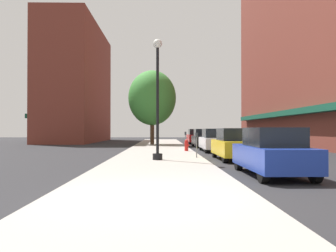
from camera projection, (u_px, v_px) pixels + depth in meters
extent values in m
plane|color=#232326|center=(212.00, 150.00, 25.51)|extent=(90.00, 90.00, 0.00)
cube|color=gray|center=(159.00, 149.00, 26.44)|extent=(4.80, 50.00, 0.12)
cube|color=brown|center=(328.00, 23.00, 29.82)|extent=(6.00, 40.00, 22.16)
cube|color=#144C38|center=(291.00, 113.00, 29.68)|extent=(0.90, 34.00, 0.50)
cube|color=brown|center=(77.00, 85.00, 44.32)|extent=(6.00, 18.00, 15.07)
cube|color=#144C38|center=(52.00, 118.00, 44.21)|extent=(0.90, 15.30, 0.50)
cylinder|color=black|center=(158.00, 157.00, 16.30)|extent=(0.48, 0.48, 0.30)
cylinder|color=black|center=(158.00, 100.00, 16.33)|extent=(0.14, 0.14, 5.20)
sphere|color=silver|center=(158.00, 44.00, 16.36)|extent=(0.44, 0.44, 0.44)
cylinder|color=red|center=(186.00, 146.00, 23.07)|extent=(0.26, 0.26, 0.62)
sphere|color=red|center=(186.00, 141.00, 23.07)|extent=(0.24, 0.24, 0.24)
cylinder|color=red|center=(188.00, 145.00, 23.07)|extent=(0.12, 0.10, 0.10)
cylinder|color=slate|center=(185.00, 142.00, 26.09)|extent=(0.06, 0.06, 1.05)
cube|color=#33383D|center=(185.00, 133.00, 26.09)|extent=(0.14, 0.09, 0.26)
cylinder|color=slate|center=(197.00, 148.00, 17.64)|extent=(0.06, 0.06, 1.05)
cube|color=#33383D|center=(197.00, 135.00, 17.65)|extent=(0.14, 0.09, 0.26)
cylinder|color=#422D1E|center=(152.00, 130.00, 33.60)|extent=(0.40, 0.40, 2.88)
ellipsoid|color=#387F33|center=(152.00, 98.00, 33.63)|extent=(4.79, 4.79, 5.50)
cylinder|color=black|center=(238.00, 162.00, 13.10)|extent=(0.22, 0.64, 0.64)
cylinder|color=black|center=(278.00, 162.00, 13.13)|extent=(0.22, 0.64, 0.64)
cylinder|color=black|center=(263.00, 172.00, 9.90)|extent=(0.22, 0.64, 0.64)
cylinder|color=black|center=(315.00, 172.00, 9.93)|extent=(0.22, 0.64, 0.64)
cube|color=#1E389E|center=(272.00, 157.00, 11.52)|extent=(1.80, 4.30, 0.76)
cube|color=black|center=(273.00, 137.00, 11.38)|extent=(1.56, 2.20, 0.64)
cylinder|color=black|center=(214.00, 152.00, 19.09)|extent=(0.22, 0.64, 0.64)
cylinder|color=black|center=(242.00, 152.00, 19.12)|extent=(0.22, 0.64, 0.64)
cylinder|color=black|center=(225.00, 156.00, 15.90)|extent=(0.22, 0.64, 0.64)
cylinder|color=black|center=(258.00, 156.00, 15.92)|extent=(0.22, 0.64, 0.64)
cube|color=gold|center=(234.00, 148.00, 17.51)|extent=(1.80, 4.30, 0.76)
cube|color=black|center=(235.00, 134.00, 17.37)|extent=(1.56, 2.20, 0.64)
cylinder|color=black|center=(201.00, 146.00, 25.72)|extent=(0.22, 0.64, 0.64)
cylinder|color=black|center=(221.00, 146.00, 25.75)|extent=(0.22, 0.64, 0.64)
cylinder|color=black|center=(207.00, 148.00, 22.52)|extent=(0.22, 0.64, 0.64)
cylinder|color=black|center=(230.00, 148.00, 22.55)|extent=(0.22, 0.64, 0.64)
cube|color=silver|center=(214.00, 143.00, 24.14)|extent=(1.80, 4.30, 0.76)
cube|color=black|center=(215.00, 133.00, 24.00)|extent=(1.56, 2.20, 0.64)
cylinder|color=black|center=(193.00, 143.00, 32.30)|extent=(0.22, 0.64, 0.64)
cylinder|color=black|center=(209.00, 143.00, 32.33)|extent=(0.22, 0.64, 0.64)
cylinder|color=black|center=(196.00, 144.00, 29.11)|extent=(0.22, 0.64, 0.64)
cylinder|color=black|center=(214.00, 144.00, 29.13)|extent=(0.22, 0.64, 0.64)
cube|color=black|center=(203.00, 140.00, 30.72)|extent=(1.80, 4.30, 0.76)
cube|color=black|center=(203.00, 132.00, 30.58)|extent=(1.56, 2.20, 0.64)
cylinder|color=black|center=(188.00, 141.00, 39.02)|extent=(0.22, 0.64, 0.64)
cylinder|color=black|center=(201.00, 141.00, 39.05)|extent=(0.22, 0.64, 0.64)
cylinder|color=black|center=(190.00, 142.00, 35.82)|extent=(0.22, 0.64, 0.64)
cylinder|color=black|center=(205.00, 142.00, 35.85)|extent=(0.22, 0.64, 0.64)
cube|color=red|center=(196.00, 138.00, 37.44)|extent=(1.80, 4.30, 0.76)
cube|color=black|center=(196.00, 132.00, 37.30)|extent=(1.56, 2.20, 0.64)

